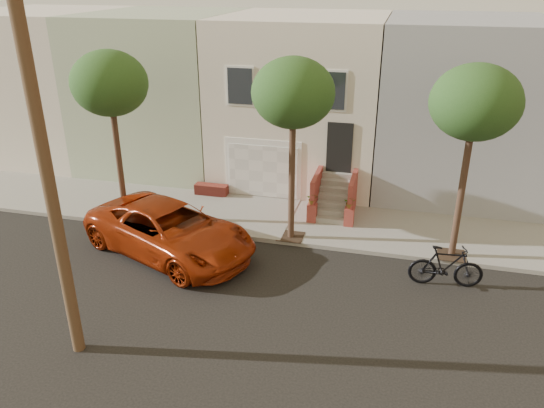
# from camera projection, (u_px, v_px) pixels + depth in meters

# --- Properties ---
(ground) EXTENTS (90.00, 90.00, 0.00)m
(ground) POSITION_uv_depth(u_px,v_px,m) (230.00, 296.00, 15.56)
(ground) COLOR black
(ground) RESTS_ON ground
(sidewalk) EXTENTS (40.00, 3.70, 0.15)m
(sidewalk) POSITION_uv_depth(u_px,v_px,m) (273.00, 219.00, 20.28)
(sidewalk) COLOR gray
(sidewalk) RESTS_ON ground
(house_row) EXTENTS (33.10, 11.70, 7.00)m
(house_row) POSITION_uv_depth(u_px,v_px,m) (304.00, 95.00, 24.01)
(house_row) COLOR beige
(house_row) RESTS_ON sidewalk
(tree_left) EXTENTS (2.70, 2.57, 6.30)m
(tree_left) POSITION_uv_depth(u_px,v_px,m) (110.00, 84.00, 18.12)
(tree_left) COLOR #2D2116
(tree_left) RESTS_ON sidewalk
(tree_mid) EXTENTS (2.70, 2.57, 6.30)m
(tree_mid) POSITION_uv_depth(u_px,v_px,m) (293.00, 94.00, 16.67)
(tree_mid) COLOR #2D2116
(tree_mid) RESTS_ON sidewalk
(tree_right) EXTENTS (2.70, 2.57, 6.30)m
(tree_right) POSITION_uv_depth(u_px,v_px,m) (475.00, 104.00, 15.45)
(tree_right) COLOR #2D2116
(tree_right) RESTS_ON sidewalk
(pickup_truck) EXTENTS (6.85, 5.04, 1.73)m
(pickup_truck) POSITION_uv_depth(u_px,v_px,m) (170.00, 230.00, 17.62)
(pickup_truck) COLOR maroon
(pickup_truck) RESTS_ON ground
(motorcycle) EXTENTS (2.27, 0.84, 1.33)m
(motorcycle) POSITION_uv_depth(u_px,v_px,m) (446.00, 266.00, 15.83)
(motorcycle) COLOR black
(motorcycle) RESTS_ON ground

